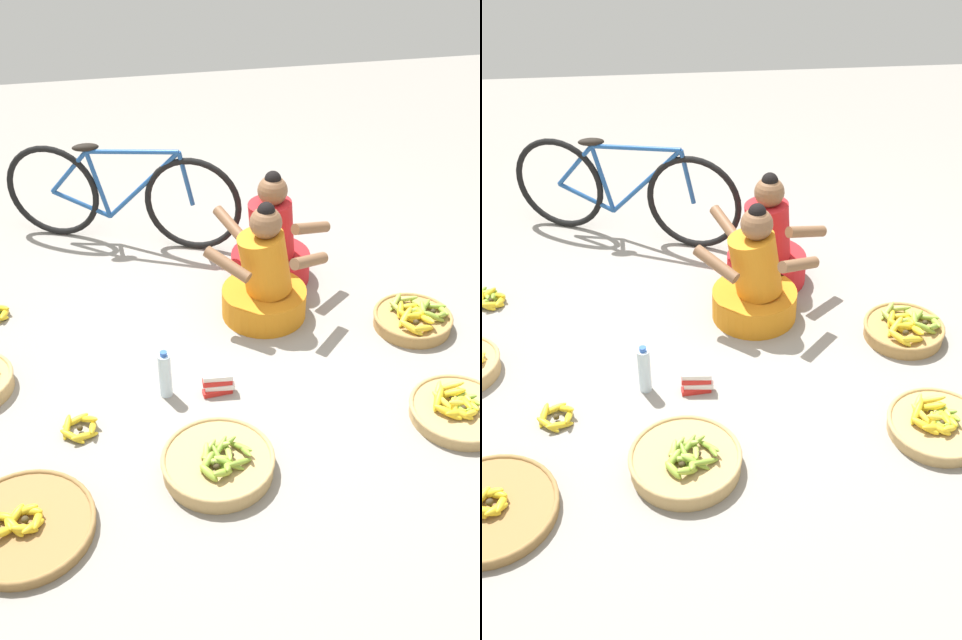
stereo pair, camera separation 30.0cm
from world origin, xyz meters
TOP-DOWN VIEW (x-y plane):
  - ground_plane at (0.00, 0.00)m, footprint 10.00×10.00m
  - vendor_woman_front at (0.25, 0.30)m, footprint 0.75×0.52m
  - vendor_woman_behind at (0.38, 0.70)m, footprint 0.73×0.53m
  - bicycle_leaning at (-0.53, 1.37)m, footprint 1.59×0.69m
  - banana_basket_front_left at (-0.25, -0.91)m, footprint 0.55×0.55m
  - banana_basket_back_center at (1.04, -0.79)m, footprint 0.52×0.52m
  - banana_basket_near_vendor at (1.11, 0.00)m, footprint 0.48×0.48m
  - banana_basket_mid_right at (-1.15, -1.10)m, footprint 0.63×0.63m
  - loose_bananas_near_bicycle at (-0.89, -0.52)m, footprint 0.22×0.22m
  - loose_bananas_back_right at (-1.43, 0.61)m, footprint 0.27×0.25m
  - water_bottle at (-0.43, -0.32)m, footprint 0.07×0.07m
  - packet_carton_stack at (-0.15, -0.36)m, footprint 0.18×0.08m

SIDE VIEW (x-z plane):
  - ground_plane at x=0.00m, z-range 0.00..0.00m
  - loose_bananas_near_bicycle at x=-0.89m, z-range -0.02..0.07m
  - loose_bananas_back_right at x=-1.43m, z-range -0.02..0.08m
  - banana_basket_mid_right at x=-1.15m, z-range -0.03..0.10m
  - banana_basket_back_center at x=1.04m, z-range -0.03..0.13m
  - banana_basket_front_left at x=-0.25m, z-range -0.02..0.14m
  - banana_basket_near_vendor at x=1.11m, z-range -0.02..0.14m
  - packet_carton_stack at x=-0.15m, z-range 0.00..0.12m
  - water_bottle at x=-0.43m, z-range -0.01..0.29m
  - vendor_woman_behind at x=0.38m, z-range -0.14..0.62m
  - vendor_woman_front at x=0.25m, z-range -0.14..0.63m
  - bicycle_leaning at x=-0.53m, z-range -0.01..0.73m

